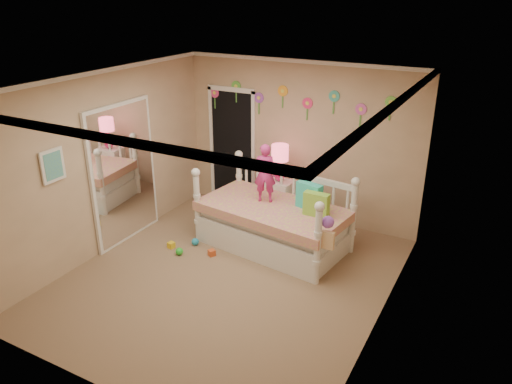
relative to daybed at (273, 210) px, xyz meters
The scene contains 18 objects.
floor 1.25m from the daybed, 96.30° to the right, with size 4.00×4.50×0.01m, color #7F684C.
ceiling 2.29m from the daybed, 96.30° to the right, with size 4.00×4.50×0.01m, color white.
back_wall 1.36m from the daybed, 95.98° to the left, with size 4.00×0.01×2.60m, color tan.
left_wall 2.49m from the daybed, 152.67° to the right, with size 0.01×4.50×2.60m, color tan.
right_wall 2.29m from the daybed, 30.26° to the right, with size 0.01×4.50×2.60m, color tan.
crown_molding 2.27m from the daybed, 96.30° to the right, with size 4.00×4.50×0.06m, color white, non-canonical shape.
daybed is the anchor object (origin of this frame).
pillow_turquoise 0.58m from the daybed, 17.22° to the left, with size 0.39×0.14×0.39m, color #26C09F.
pillow_lime 0.71m from the daybed, ahead, with size 0.35×0.13×0.34m, color #86C73C.
child 0.55m from the daybed, 154.66° to the left, with size 0.32×0.21×0.89m, color #CF2F87.
nightstand 0.79m from the daybed, 109.24° to the left, with size 0.45×0.34×0.75m, color white.
table_lamp 0.94m from the daybed, 109.24° to the left, with size 0.27×0.27×0.59m.
closet_doorway 1.84m from the daybed, 140.28° to the left, with size 0.90×0.04×2.07m, color black.
flower_decals 1.78m from the daybed, 100.47° to the left, with size 3.40×0.02×0.50m, color #B2668C, non-canonical shape.
mirror_closet 2.27m from the daybed, 159.07° to the right, with size 0.07×1.30×2.10m, color white.
wall_picture 3.05m from the daybed, 136.33° to the right, with size 0.05×0.34×0.42m, color white.
hanging_bag 1.19m from the daybed, 28.88° to the right, with size 0.20×0.16×0.36m, color beige, non-canonical shape.
toy_scatter 1.54m from the daybed, 131.97° to the right, with size 0.80×1.30×0.11m, color #996666, non-canonical shape.
Camera 1 is at (3.01, -4.81, 3.61)m, focal length 34.72 mm.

